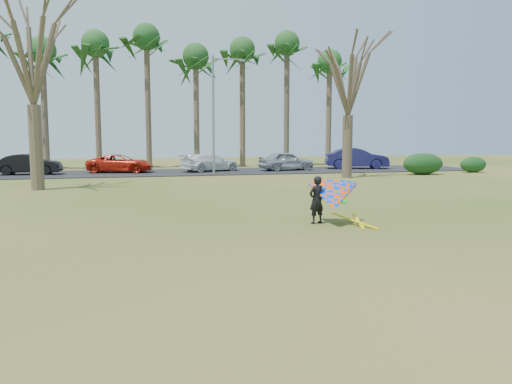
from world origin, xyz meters
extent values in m
plane|color=#284D10|center=(0.00, 0.00, 0.00)|extent=(100.00, 100.00, 0.00)
cube|color=black|center=(0.00, 25.00, 0.03)|extent=(46.00, 7.00, 0.06)
cylinder|color=#493A2C|center=(-10.00, 31.00, 4.50)|extent=(0.48, 0.48, 9.00)
ellipsoid|color=#1B4B1B|center=(-10.00, 31.00, 9.30)|extent=(4.84, 4.84, 3.08)
cylinder|color=brown|center=(-6.00, 31.00, 4.85)|extent=(0.48, 0.48, 9.70)
ellipsoid|color=#1C4819|center=(-6.00, 31.00, 10.00)|extent=(4.84, 4.84, 3.08)
cylinder|color=brown|center=(-2.00, 31.00, 5.20)|extent=(0.48, 0.48, 10.40)
ellipsoid|color=#1A4418|center=(-2.00, 31.00, 10.70)|extent=(4.84, 4.84, 3.08)
cylinder|color=brown|center=(2.00, 31.00, 4.50)|extent=(0.48, 0.48, 9.00)
ellipsoid|color=#194017|center=(2.00, 31.00, 9.30)|extent=(4.84, 4.84, 3.08)
cylinder|color=#4B3D2D|center=(6.00, 31.00, 4.85)|extent=(0.48, 0.48, 9.70)
ellipsoid|color=#1D4A1A|center=(6.00, 31.00, 10.00)|extent=(4.84, 4.84, 3.08)
cylinder|color=#4A3B2C|center=(10.00, 31.00, 5.20)|extent=(0.48, 0.48, 10.40)
ellipsoid|color=#1B4819|center=(10.00, 31.00, 10.70)|extent=(4.84, 4.84, 3.08)
cylinder|color=#4E402E|center=(14.00, 31.00, 4.50)|extent=(0.48, 0.48, 9.00)
ellipsoid|color=#1B4C1B|center=(14.00, 31.00, 9.30)|extent=(4.84, 4.84, 3.08)
cylinder|color=#4C3F2E|center=(-8.00, 15.00, 2.10)|extent=(0.64, 0.64, 4.20)
cylinder|color=#46372A|center=(10.00, 18.00, 1.99)|extent=(0.64, 0.64, 3.99)
cylinder|color=gray|center=(2.00, 22.00, 4.00)|extent=(0.16, 0.16, 8.00)
cylinder|color=gray|center=(3.00, 22.00, 7.80)|extent=(2.00, 0.10, 0.10)
cube|color=gray|center=(4.00, 22.00, 7.75)|extent=(0.40, 0.18, 0.12)
ellipsoid|color=#143716|center=(16.24, 19.15, 0.75)|extent=(2.99, 1.35, 1.49)
ellipsoid|color=#153A19|center=(20.96, 20.05, 0.58)|extent=(2.10, 0.99, 1.17)
imported|color=black|center=(-10.22, 24.94, 0.75)|extent=(4.29, 1.76, 1.38)
imported|color=red|center=(-4.23, 25.53, 0.71)|extent=(4.98, 3.05, 1.29)
imported|color=white|center=(2.24, 25.17, 0.72)|extent=(4.89, 3.46, 1.32)
imported|color=#9BA0A8|center=(8.05, 24.81, 0.78)|extent=(4.41, 2.28, 1.43)
imported|color=#1B1A4E|center=(14.20, 25.43, 0.88)|extent=(5.28, 3.01, 1.65)
imported|color=black|center=(2.06, 2.61, 0.73)|extent=(0.62, 0.50, 1.46)
cone|color=#0441E1|center=(2.51, 2.36, 0.85)|extent=(2.13, 2.39, 2.02)
cube|color=#0CBF19|center=(2.63, 2.28, 0.80)|extent=(0.62, 0.60, 0.24)
cube|color=yellow|center=(3.06, 2.01, 0.01)|extent=(0.85, 1.66, 0.28)
cube|color=yellow|center=(3.26, 2.21, 0.01)|extent=(0.56, 1.76, 0.22)
camera|label=1|loc=(-3.39, -11.65, 2.69)|focal=35.00mm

